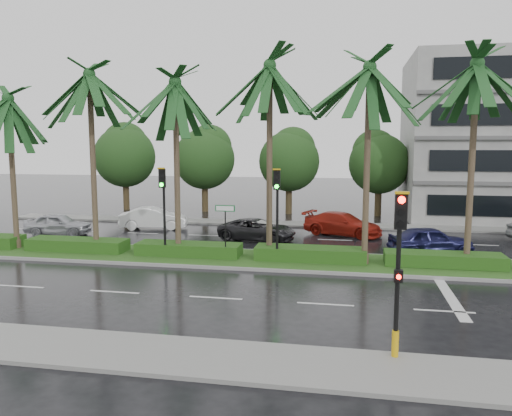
% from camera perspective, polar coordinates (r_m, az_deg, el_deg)
% --- Properties ---
extents(ground, '(120.00, 120.00, 0.00)m').
position_cam_1_polar(ground, '(23.37, -1.39, -6.57)').
color(ground, black).
rests_on(ground, ground).
extents(near_sidewalk, '(40.00, 2.40, 0.12)m').
position_cam_1_polar(near_sidewalk, '(14.03, -10.40, -16.19)').
color(near_sidewalk, gray).
rests_on(near_sidewalk, ground).
extents(far_sidewalk, '(40.00, 2.00, 0.12)m').
position_cam_1_polar(far_sidewalk, '(34.95, 2.68, -1.79)').
color(far_sidewalk, gray).
rests_on(far_sidewalk, ground).
extents(median, '(36.00, 4.00, 0.15)m').
position_cam_1_polar(median, '(24.30, -0.90, -5.83)').
color(median, gray).
rests_on(median, ground).
extents(hedge, '(35.20, 1.40, 0.60)m').
position_cam_1_polar(hedge, '(24.22, -0.91, -4.98)').
color(hedge, '#1D4413').
rests_on(hedge, median).
extents(lane_markings, '(34.00, 13.06, 0.01)m').
position_cam_1_polar(lane_markings, '(22.53, 6.01, -7.13)').
color(lane_markings, silver).
rests_on(lane_markings, ground).
extents(palm_row, '(26.30, 4.20, 9.88)m').
position_cam_1_polar(palm_row, '(24.07, -3.92, 13.29)').
color(palm_row, '#483B29').
rests_on(palm_row, median).
extents(signal_near, '(0.34, 0.45, 4.36)m').
position_cam_1_polar(signal_near, '(13.23, 15.96, -6.63)').
color(signal_near, black).
rests_on(signal_near, near_sidewalk).
extents(signal_median_left, '(0.34, 0.42, 4.36)m').
position_cam_1_polar(signal_median_left, '(24.25, -10.56, 1.02)').
color(signal_median_left, black).
rests_on(signal_median_left, median).
extents(signal_median_right, '(0.34, 0.42, 4.36)m').
position_cam_1_polar(signal_median_right, '(22.86, 2.42, 0.75)').
color(signal_median_right, black).
rests_on(signal_median_right, median).
extents(street_sign, '(0.95, 0.09, 2.60)m').
position_cam_1_polar(street_sign, '(23.63, -3.54, -1.17)').
color(street_sign, black).
rests_on(street_sign, median).
extents(bg_trees, '(32.79, 5.15, 7.43)m').
position_cam_1_polar(bg_trees, '(40.26, 1.70, 5.79)').
color(bg_trees, '#332717').
rests_on(bg_trees, ground).
extents(car_silver, '(2.07, 4.14, 1.35)m').
position_cam_1_polar(car_silver, '(33.19, -21.67, -1.72)').
color(car_silver, '#B6B7BF').
rests_on(car_silver, ground).
extents(car_white, '(2.43, 4.58, 1.43)m').
position_cam_1_polar(car_white, '(33.69, -11.64, -1.15)').
color(car_white, white).
rests_on(car_white, ground).
extents(car_darkgrey, '(2.76, 4.80, 1.26)m').
position_cam_1_polar(car_darkgrey, '(29.20, 0.13, -2.48)').
color(car_darkgrey, '#232326').
rests_on(car_darkgrey, ground).
extents(car_red, '(3.58, 5.24, 1.41)m').
position_cam_1_polar(car_red, '(31.19, 9.86, -1.81)').
color(car_red, maroon).
rests_on(car_red, ground).
extents(car_blue, '(2.77, 4.52, 1.44)m').
position_cam_1_polar(car_blue, '(27.02, 19.33, -3.52)').
color(car_blue, '#171846').
rests_on(car_blue, ground).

